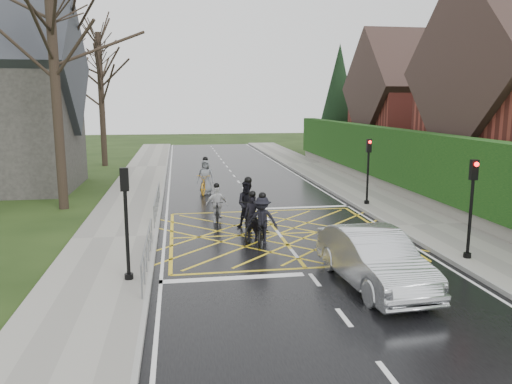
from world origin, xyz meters
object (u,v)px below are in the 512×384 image
object	(u,v)px
cyclist_back	(248,209)
cyclist_mid	(262,225)
cyclist_lead	(206,181)
cyclist_front	(217,208)
cyclist_rear	(253,224)
car	(374,259)

from	to	relation	value
cyclist_back	cyclist_mid	distance (m)	2.19
cyclist_lead	cyclist_front	bearing A→B (deg)	-75.16
cyclist_rear	cyclist_front	world-z (taller)	cyclist_rear
car	cyclist_lead	bearing A→B (deg)	100.16
cyclist_back	cyclist_lead	bearing A→B (deg)	112.70
cyclist_rear	cyclist_mid	size ratio (longest dim) A/B	0.97
cyclist_front	cyclist_lead	size ratio (longest dim) A/B	0.76
cyclist_rear	cyclist_mid	distance (m)	0.63
cyclist_back	car	xyz separation A→B (m)	(2.47, -6.67, -0.01)
cyclist_back	cyclist_front	size ratio (longest dim) A/B	1.28
cyclist_back	cyclist_lead	xyz separation A→B (m)	(-1.22, 7.77, -0.08)
cyclist_rear	car	size ratio (longest dim) A/B	0.42
cyclist_mid	car	size ratio (longest dim) A/B	0.43
cyclist_back	cyclist_front	xyz separation A→B (m)	(-1.15, 1.13, -0.17)
cyclist_mid	cyclist_lead	xyz separation A→B (m)	(-1.41, 9.95, 0.03)
cyclist_front	car	world-z (taller)	cyclist_front
cyclist_rear	cyclist_back	size ratio (longest dim) A/B	0.91
car	cyclist_back	bearing A→B (deg)	106.14
cyclist_rear	cyclist_back	world-z (taller)	cyclist_back
cyclist_front	cyclist_mid	bearing A→B (deg)	-65.78
cyclist_back	car	world-z (taller)	cyclist_back
cyclist_rear	cyclist_back	xyz separation A→B (m)	(0.07, 1.62, 0.20)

